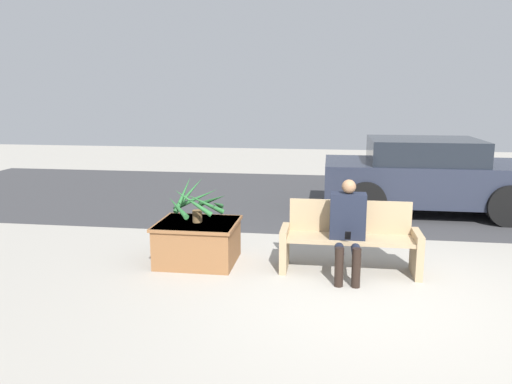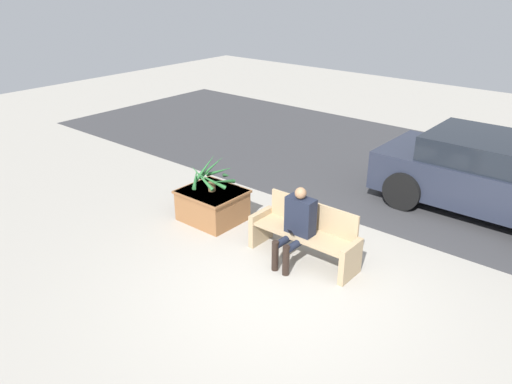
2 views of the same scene
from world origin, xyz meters
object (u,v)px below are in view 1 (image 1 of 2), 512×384
person_seated (348,225)px  potted_plant (197,202)px  planter_box (198,241)px  bench (350,239)px  parked_car (426,175)px

person_seated → potted_plant: 1.97m
planter_box → bench: bearing=-0.7°
bench → parked_car: 3.79m
bench → planter_box: 1.98m
person_seated → parked_car: size_ratio=0.31×
planter_box → parked_car: size_ratio=0.28×
bench → potted_plant: 2.02m
bench → planter_box: bearing=179.3°
bench → planter_box: (-1.98, 0.02, -0.12)m
potted_plant → parked_car: parked_car is taller
person_seated → potted_plant: bearing=173.5°
person_seated → potted_plant: (-1.95, 0.22, 0.17)m
person_seated → parked_car: bearing=66.6°
person_seated → planter_box: 1.99m
planter_box → parked_car: (3.52, 3.43, 0.41)m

